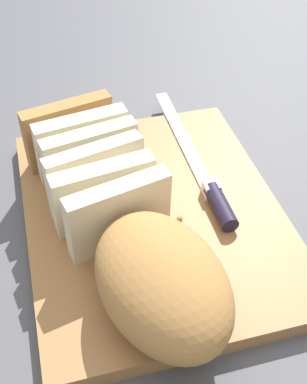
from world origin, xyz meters
TOP-DOWN VIEW (x-y plane):
  - ground_plane at (0.00, 0.00)m, footprint 3.00×3.00m
  - cutting_board at (0.00, 0.00)m, footprint 0.39×0.32m
  - bread_loaf at (-0.06, 0.05)m, footprint 0.38×0.17m
  - bread_knife at (0.02, -0.08)m, footprint 0.30×0.03m
  - crumb_near_knife at (-0.03, -0.02)m, footprint 0.01×0.01m
  - crumb_near_loaf at (-0.02, 0.03)m, footprint 0.00×0.00m

SIDE VIEW (x-z plane):
  - ground_plane at x=0.00m, z-range 0.00..0.00m
  - cutting_board at x=0.00m, z-range 0.00..0.02m
  - crumb_near_loaf at x=-0.02m, z-range 0.02..0.02m
  - crumb_near_knife at x=-0.03m, z-range 0.02..0.03m
  - bread_knife at x=0.02m, z-range 0.02..0.04m
  - bread_loaf at x=-0.06m, z-range 0.02..0.11m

